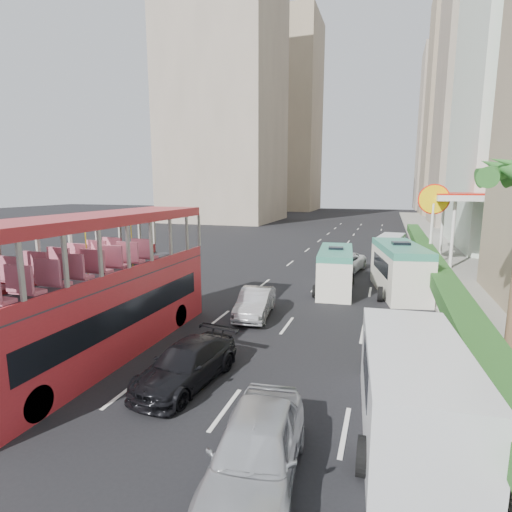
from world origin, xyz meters
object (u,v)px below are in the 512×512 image
at_px(car_black, 187,383).
at_px(double_decker_bus, 99,286).
at_px(car_silver_lane_b, 256,482).
at_px(van_asset, 343,272).
at_px(panel_van_near, 414,390).
at_px(panel_van_far, 391,246).
at_px(car_silver_lane_a, 255,316).
at_px(shell_station, 476,229).
at_px(minibus_near, 335,270).
at_px(minibus_far, 399,269).

bearing_deg(car_black, double_decker_bus, 172.66).
relative_size(car_silver_lane_b, van_asset, 0.91).
xyz_separation_m(panel_van_near, panel_van_far, (-0.43, 26.49, -0.22)).
bearing_deg(car_silver_lane_b, panel_van_far, 78.25).
xyz_separation_m(car_silver_lane_a, shell_station, (12.13, 17.21, 2.75)).
bearing_deg(double_decker_bus, car_silver_lane_b, -30.84).
xyz_separation_m(minibus_near, shell_station, (9.19, 11.32, 1.53)).
bearing_deg(minibus_far, car_silver_lane_b, -111.97).
distance_m(panel_van_near, shell_station, 25.25).
relative_size(double_decker_bus, car_black, 2.59).
relative_size(double_decker_bus, shell_station, 1.38).
height_order(double_decker_bus, panel_van_far, double_decker_bus).
xyz_separation_m(double_decker_bus, minibus_near, (6.81, 11.68, -1.31)).
bearing_deg(minibus_near, minibus_far, 4.28).
bearing_deg(van_asset, minibus_near, -78.74).
distance_m(car_silver_lane_a, panel_van_near, 9.86).
relative_size(minibus_far, panel_van_near, 1.10).
bearing_deg(minibus_far, panel_van_near, -101.34).
xyz_separation_m(car_silver_lane_a, car_silver_lane_b, (3.38, -10.12, 0.00)).
xyz_separation_m(car_silver_lane_a, panel_van_far, (6.06, 19.14, 0.92)).
bearing_deg(shell_station, car_silver_lane_a, -125.18).
height_order(minibus_near, minibus_far, minibus_far).
relative_size(car_black, minibus_near, 0.77).
height_order(panel_van_near, shell_station, shell_station).
xyz_separation_m(panel_van_near, shell_station, (5.65, 24.56, 1.61)).
xyz_separation_m(car_silver_lane_a, car_black, (0.02, -6.78, 0.00)).
bearing_deg(minibus_far, shell_station, 50.58).
bearing_deg(panel_van_far, car_silver_lane_a, -99.03).
distance_m(car_silver_lane_a, panel_van_far, 20.10).
xyz_separation_m(van_asset, panel_van_near, (3.61, -18.64, 1.14)).
bearing_deg(van_asset, panel_van_near, -68.54).
bearing_deg(panel_van_near, panel_van_far, 86.18).
distance_m(van_asset, panel_van_near, 19.02).
bearing_deg(car_silver_lane_a, car_black, -96.86).
relative_size(car_silver_lane_b, car_black, 1.03).
bearing_deg(shell_station, double_decker_bus, -124.82).
bearing_deg(car_silver_lane_b, panel_van_near, 35.20).
relative_size(car_silver_lane_a, car_black, 0.92).
height_order(double_decker_bus, van_asset, double_decker_bus).
height_order(car_silver_lane_b, minibus_near, minibus_near).
bearing_deg(panel_van_far, minibus_near, -94.70).
bearing_deg(van_asset, panel_van_far, 78.38).
xyz_separation_m(car_black, shell_station, (12.11, 23.98, 2.75)).
bearing_deg(double_decker_bus, car_silver_lane_a, 56.27).
xyz_separation_m(panel_van_far, shell_station, (6.08, -1.93, 1.83)).
relative_size(van_asset, minibus_far, 0.77).
relative_size(double_decker_bus, panel_van_near, 1.93).
xyz_separation_m(double_decker_bus, car_black, (3.89, -0.98, -2.53)).
relative_size(car_silver_lane_b, shell_station, 0.55).
xyz_separation_m(van_asset, shell_station, (9.26, 5.92, 2.75)).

